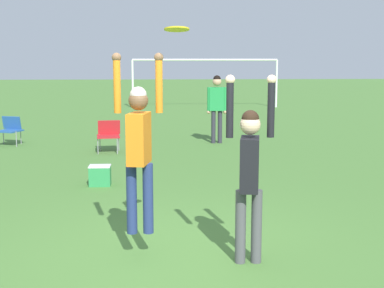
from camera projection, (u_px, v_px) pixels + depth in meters
ground_plane at (173, 257)px, 6.23m from camera, size 120.00×120.00×0.00m
person_jumping at (139, 140)px, 6.01m from camera, size 0.57×0.45×2.06m
person_defending at (250, 165)px, 5.89m from camera, size 0.56×0.43×2.11m
frisbee at (177, 29)px, 5.64m from camera, size 0.27×0.27×0.05m
camping_chair_0 at (109, 133)px, 13.34m from camera, size 0.62×0.65×0.78m
camping_chair_2 at (10, 128)px, 14.43m from camera, size 0.70×0.75×0.76m
person_spectator_near at (217, 102)px, 14.66m from camera, size 0.56×0.25×1.87m
cooler_box at (100, 175)px, 9.77m from camera, size 0.39×0.30×0.37m
soccer_goal at (205, 69)px, 25.78m from camera, size 7.10×0.10×2.35m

